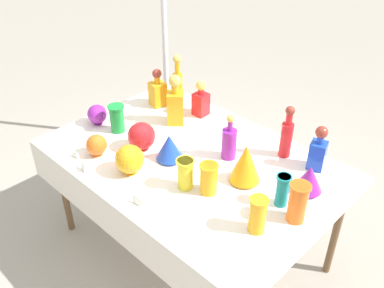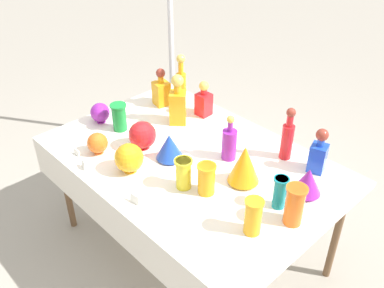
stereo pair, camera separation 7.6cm
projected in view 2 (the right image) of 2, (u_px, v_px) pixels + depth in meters
name	position (u px, v px, depth m)	size (l,w,h in m)	color
ground_plane	(192.00, 248.00, 2.93)	(40.00, 40.00, 0.00)	#A0998C
display_table	(188.00, 167.00, 2.52)	(1.71, 1.15, 0.76)	white
tall_bottle_0	(181.00, 85.00, 2.93)	(0.07, 0.07, 0.39)	orange
tall_bottle_1	(288.00, 137.00, 2.44)	(0.07, 0.07, 0.33)	red
tall_bottle_2	(229.00, 142.00, 2.45)	(0.09, 0.09, 0.28)	purple
square_decanter_0	(204.00, 101.00, 2.88)	(0.09, 0.09, 0.25)	red
square_decanter_1	(161.00, 90.00, 3.00)	(0.12, 0.12, 0.27)	orange
square_decanter_2	(319.00, 153.00, 2.35)	(0.11, 0.11, 0.27)	blue
square_decanter_3	(178.00, 103.00, 2.77)	(0.15, 0.15, 0.34)	orange
slender_vase_0	(253.00, 216.00, 1.96)	(0.09, 0.09, 0.19)	orange
slender_vase_1	(295.00, 204.00, 2.01)	(0.10, 0.10, 0.21)	orange
slender_vase_2	(119.00, 116.00, 2.72)	(0.11, 0.11, 0.18)	#198C38
slender_vase_3	(206.00, 178.00, 2.20)	(0.10, 0.10, 0.17)	orange
slender_vase_4	(280.00, 191.00, 2.11)	(0.08, 0.08, 0.18)	teal
slender_vase_5	(183.00, 173.00, 2.24)	(0.10, 0.10, 0.17)	yellow
fluted_vase_0	(244.00, 164.00, 2.26)	(0.17, 0.17, 0.23)	orange
fluted_vase_1	(169.00, 146.00, 2.46)	(0.16, 0.16, 0.16)	blue
fluted_vase_2	(308.00, 181.00, 2.20)	(0.15, 0.15, 0.16)	purple
round_bowl_0	(100.00, 113.00, 2.81)	(0.13, 0.13, 0.14)	purple
round_bowl_1	(97.00, 143.00, 2.52)	(0.12, 0.12, 0.13)	orange
round_bowl_2	(142.00, 135.00, 2.55)	(0.17, 0.17, 0.17)	red
round_bowl_3	(129.00, 158.00, 2.36)	(0.16, 0.16, 0.17)	orange
price_tag_left	(84.00, 165.00, 2.42)	(0.05, 0.01, 0.04)	white
price_tag_center	(77.00, 152.00, 2.53)	(0.06, 0.01, 0.03)	white
price_tag_right	(135.00, 199.00, 2.17)	(0.06, 0.01, 0.05)	white
canopy_pole	(171.00, 55.00, 3.58)	(0.18, 0.18, 2.21)	silver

